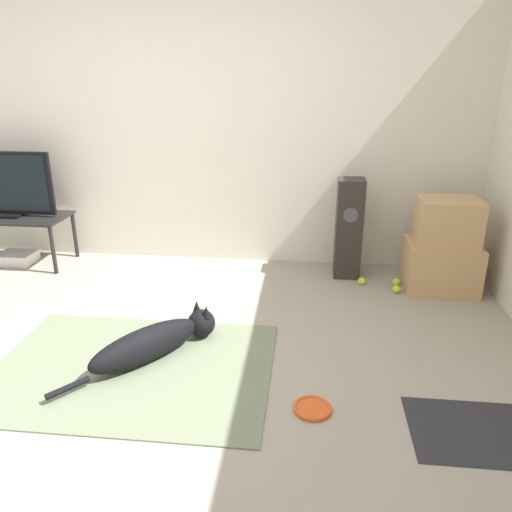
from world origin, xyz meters
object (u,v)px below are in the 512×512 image
(tennis_ball_near_speaker, at_px, (396,289))
(game_console, at_px, (17,258))
(dog, at_px, (156,341))
(tv_stand, at_px, (6,221))
(cardboard_box_lower, at_px, (441,266))
(cardboard_box_upper, at_px, (447,222))
(tv, at_px, (0,185))
(tennis_ball_by_boxes, at_px, (397,282))
(floor_speaker, at_px, (349,229))
(frisbee, at_px, (312,408))
(tennis_ball_loose_on_carpet, at_px, (362,281))

(tennis_ball_near_speaker, xyz_separation_m, game_console, (-3.52, 0.31, 0.02))
(dog, height_order, tv_stand, tv_stand)
(cardboard_box_lower, bearing_deg, cardboard_box_upper, -82.60)
(tennis_ball_near_speaker, bearing_deg, cardboard_box_lower, 18.84)
(tv_stand, height_order, game_console, tv_stand)
(dog, distance_m, tv, 2.47)
(cardboard_box_lower, distance_m, game_console, 3.89)
(tv_stand, xyz_separation_m, tennis_ball_by_boxes, (3.58, -0.16, -0.38))
(cardboard_box_lower, xyz_separation_m, tennis_ball_by_boxes, (-0.34, 0.02, -0.17))
(dog, xyz_separation_m, cardboard_box_lower, (2.06, 1.30, 0.08))
(tennis_ball_by_boxes, height_order, game_console, game_console)
(floor_speaker, bearing_deg, cardboard_box_upper, -16.55)
(frisbee, relative_size, tv, 0.21)
(cardboard_box_upper, bearing_deg, dog, -147.89)
(game_console, bearing_deg, cardboard_box_lower, -2.76)
(dog, relative_size, cardboard_box_upper, 1.98)
(tennis_ball_loose_on_carpet, bearing_deg, dog, -137.25)
(frisbee, distance_m, tennis_ball_loose_on_carpet, 1.79)
(tennis_ball_loose_on_carpet, bearing_deg, game_console, 176.88)
(cardboard_box_upper, distance_m, game_console, 3.93)
(cardboard_box_lower, relative_size, tv, 0.58)
(dog, relative_size, frisbee, 4.46)
(floor_speaker, xyz_separation_m, tv, (-3.16, -0.02, 0.32))
(cardboard_box_lower, xyz_separation_m, tennis_ball_near_speaker, (-0.36, -0.12, -0.17))
(cardboard_box_lower, height_order, floor_speaker, floor_speaker)
(dog, distance_m, cardboard_box_upper, 2.47)
(cardboard_box_upper, bearing_deg, tennis_ball_near_speaker, -162.75)
(game_console, bearing_deg, cardboard_box_upper, -2.92)
(tv, height_order, tennis_ball_loose_on_carpet, tv)
(dog, bearing_deg, tv, 141.41)
(tv_stand, bearing_deg, game_console, -0.98)
(cardboard_box_upper, xyz_separation_m, game_console, (-3.88, 0.20, -0.55))
(dog, bearing_deg, cardboard_box_lower, 32.34)
(dog, height_order, tennis_ball_by_boxes, dog)
(dog, xyz_separation_m, cardboard_box_upper, (2.06, 1.29, 0.47))
(floor_speaker, xyz_separation_m, game_console, (-3.12, -0.03, -0.39))
(tv, distance_m, tennis_ball_near_speaker, 3.65)
(dog, height_order, floor_speaker, floor_speaker)
(cardboard_box_lower, bearing_deg, floor_speaker, 164.17)
(tennis_ball_by_boxes, distance_m, game_console, 3.55)
(frisbee, xyz_separation_m, cardboard_box_lower, (1.05, 1.73, 0.19))
(frisbee, relative_size, floor_speaker, 0.24)
(tv_stand, relative_size, tennis_ball_near_speaker, 17.34)
(tv, bearing_deg, cardboard_box_upper, -2.94)
(floor_speaker, relative_size, tennis_ball_near_speaker, 13.31)
(floor_speaker, distance_m, tv_stand, 3.16)
(tv_stand, bearing_deg, dog, -38.54)
(frisbee, relative_size, cardboard_box_lower, 0.37)
(cardboard_box_upper, distance_m, tennis_ball_by_boxes, 0.66)
(frisbee, height_order, floor_speaker, floor_speaker)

